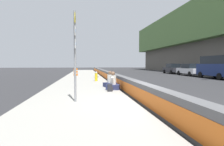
{
  "coord_description": "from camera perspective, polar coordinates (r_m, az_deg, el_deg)",
  "views": [
    {
      "loc": [
        -7.04,
        2.43,
        1.65
      ],
      "look_at": [
        9.77,
        -0.06,
        0.82
      ],
      "focal_mm": 29.6,
      "sensor_mm": 36.0,
      "label": 1
    }
  ],
  "objects": [
    {
      "name": "fire_hydrant",
      "position": [
        16.34,
        -4.91,
        -0.93
      ],
      "size": [
        0.26,
        0.46,
        0.88
      ],
      "color": "gold",
      "rests_on": "sidewalk_strip"
    },
    {
      "name": "seated_person_foreground",
      "position": [
        10.96,
        0.3,
        -3.35
      ],
      "size": [
        0.84,
        0.92,
        1.07
      ],
      "color": "#23284C",
      "rests_on": "sidewalk_strip"
    },
    {
      "name": "construction_barrel",
      "position": [
        24.34,
        -11.17,
        0.33
      ],
      "size": [
        0.54,
        0.54,
        0.95
      ],
      "color": "orange",
      "rests_on": "sidewalk_strip"
    },
    {
      "name": "route_sign_post",
      "position": [
        7.52,
        -11.33,
        7.21
      ],
      "size": [
        0.44,
        0.09,
        3.6
      ],
      "color": "gray",
      "rests_on": "sidewalk_strip"
    },
    {
      "name": "sidewalk_strip",
      "position": [
        7.22,
        -10.12,
        -9.88
      ],
      "size": [
        80.0,
        4.4,
        0.14
      ],
      "primitive_type": "cube",
      "color": "gray",
      "rests_on": "ground_plane"
    },
    {
      "name": "jersey_barrier",
      "position": [
        7.55,
        10.52,
        -6.59
      ],
      "size": [
        76.0,
        0.45,
        0.85
      ],
      "color": "#545456",
      "rests_on": "ground_plane"
    },
    {
      "name": "parked_car_midline",
      "position": [
        32.93,
        18.24,
        1.3
      ],
      "size": [
        4.56,
        2.07,
        1.71
      ],
      "color": "#28282D",
      "rests_on": "ground_plane"
    },
    {
      "name": "seated_person_middle",
      "position": [
        12.16,
        -0.62,
        -2.77
      ],
      "size": [
        0.86,
        0.92,
        1.05
      ],
      "color": "#23284C",
      "rests_on": "sidewalk_strip"
    },
    {
      "name": "ground_plane",
      "position": [
        7.63,
        10.52,
        -9.73
      ],
      "size": [
        160.0,
        160.0,
        0.0
      ],
      "primitive_type": "plane",
      "color": "#2B2B2D",
      "rests_on": "ground"
    },
    {
      "name": "parked_car_third",
      "position": [
        23.59,
        29.84,
        1.72
      ],
      "size": [
        5.16,
        2.23,
        2.56
      ],
      "color": "navy",
      "rests_on": "ground_plane"
    },
    {
      "name": "backpack",
      "position": [
        10.21,
        -0.63,
        -4.6
      ],
      "size": [
        0.32,
        0.28,
        0.4
      ],
      "color": "#232328",
      "rests_on": "sidewalk_strip"
    },
    {
      "name": "parked_car_fourth",
      "position": [
        28.05,
        22.95,
        0.98
      ],
      "size": [
        4.51,
        1.97,
        1.71
      ],
      "color": "silver",
      "rests_on": "ground_plane"
    }
  ]
}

